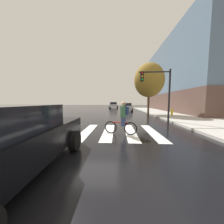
% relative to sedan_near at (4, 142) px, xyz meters
% --- Properties ---
extents(ground_plane, '(120.00, 120.00, 0.00)m').
position_rel_sedan_near_xyz_m(ground_plane, '(1.18, 4.09, -0.82)').
color(ground_plane, black).
extents(crosswalk_stripes, '(6.61, 3.65, 0.01)m').
position_rel_sedan_near_xyz_m(crosswalk_stripes, '(1.27, 4.09, -0.81)').
color(crosswalk_stripes, silver).
rests_on(crosswalk_stripes, ground).
extents(sedan_near, '(2.26, 4.65, 1.59)m').
position_rel_sedan_near_xyz_m(sedan_near, '(0.00, 0.00, 0.00)').
color(sedan_near, black).
rests_on(sedan_near, ground).
extents(sedan_mid, '(2.27, 4.41, 1.48)m').
position_rel_sedan_near_xyz_m(sedan_mid, '(4.16, 19.41, -0.05)').
color(sedan_mid, silver).
rests_on(sedan_mid, ground).
extents(sedan_far, '(2.30, 4.78, 1.64)m').
position_rel_sedan_near_xyz_m(sedan_far, '(1.30, 28.50, 0.02)').
color(sedan_far, silver).
rests_on(sedan_far, ground).
extents(cyclist, '(1.67, 0.50, 1.69)m').
position_rel_sedan_near_xyz_m(cyclist, '(2.65, 3.57, 0.02)').
color(cyclist, black).
rests_on(cyclist, ground).
extents(traffic_light_near, '(2.47, 0.28, 4.20)m').
position_rel_sedan_near_xyz_m(traffic_light_near, '(5.61, 7.09, 2.04)').
color(traffic_light_near, black).
rests_on(traffic_light_near, ground).
extents(fire_hydrant, '(0.33, 0.22, 0.78)m').
position_rel_sedan_near_xyz_m(fire_hydrant, '(8.69, 11.38, -0.29)').
color(fire_hydrant, gold).
rests_on(fire_hydrant, sidewalk).
extents(street_tree_near, '(3.60, 3.60, 6.40)m').
position_rel_sedan_near_xyz_m(street_tree_near, '(6.23, 12.39, 3.50)').
color(street_tree_near, '#4C3823').
rests_on(street_tree_near, ground).
extents(corner_building, '(14.68, 21.39, 12.65)m').
position_rel_sedan_near_xyz_m(corner_building, '(17.93, 19.64, 5.45)').
color(corner_building, brown).
rests_on(corner_building, ground).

